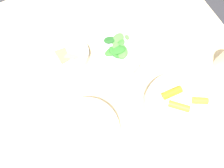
{
  "coord_description": "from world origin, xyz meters",
  "views": [
    {
      "loc": [
        0.03,
        0.19,
        1.42
      ],
      "look_at": [
        -0.06,
        0.01,
        0.8
      ],
      "focal_mm": 35.0,
      "sensor_mm": 36.0,
      "label": 1
    }
  ],
  "objects_px": {
    "bowl_beans_hotdog": "(86,132)",
    "bowl_cookies": "(71,53)",
    "bowl_carrots": "(177,106)",
    "bowl_greens": "(117,52)"
  },
  "relations": [
    {
      "from": "bowl_carrots",
      "to": "bowl_beans_hotdog",
      "type": "distance_m",
      "value": 0.27
    },
    {
      "from": "bowl_greens",
      "to": "bowl_cookies",
      "type": "relative_size",
      "value": 1.43
    },
    {
      "from": "bowl_carrots",
      "to": "bowl_cookies",
      "type": "height_order",
      "value": "bowl_carrots"
    },
    {
      "from": "bowl_carrots",
      "to": "bowl_beans_hotdog",
      "type": "bearing_deg",
      "value": -12.42
    },
    {
      "from": "bowl_cookies",
      "to": "bowl_greens",
      "type": "bearing_deg",
      "value": 151.86
    },
    {
      "from": "bowl_carrots",
      "to": "bowl_cookies",
      "type": "relative_size",
      "value": 1.65
    },
    {
      "from": "bowl_carrots",
      "to": "bowl_greens",
      "type": "xyz_separation_m",
      "value": [
        0.07,
        -0.23,
        -0.01
      ]
    },
    {
      "from": "bowl_carrots",
      "to": "bowl_greens",
      "type": "bearing_deg",
      "value": -73.92
    },
    {
      "from": "bowl_beans_hotdog",
      "to": "bowl_cookies",
      "type": "distance_m",
      "value": 0.25
    },
    {
      "from": "bowl_greens",
      "to": "bowl_cookies",
      "type": "distance_m",
      "value": 0.15
    }
  ]
}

